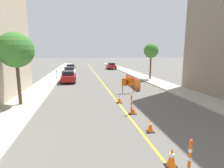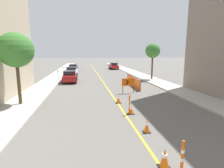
{
  "view_description": "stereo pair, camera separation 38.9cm",
  "coord_description": "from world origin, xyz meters",
  "px_view_note": "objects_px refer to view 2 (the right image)",
  "views": [
    {
      "loc": [
        -2.99,
        0.81,
        3.98
      ],
      "look_at": [
        0.07,
        17.28,
        1.0
      ],
      "focal_mm": 28.0,
      "sensor_mm": 36.0,
      "label": 1
    },
    {
      "loc": [
        -2.6,
        0.74,
        3.98
      ],
      "look_at": [
        0.07,
        17.28,
        1.0
      ],
      "focal_mm": 28.0,
      "sensor_mm": 36.0,
      "label": 2
    }
  ],
  "objects_px": {
    "traffic_cone_fourth": "(131,110)",
    "arrow_barricade_primary": "(128,83)",
    "parked_car_curb_mid": "(72,71)",
    "traffic_cone_fifth": "(118,99)",
    "traffic_cone_second": "(165,158)",
    "parked_car_curb_near": "(70,76)",
    "parked_car_opposite_side": "(114,66)",
    "street_tree_left_near": "(16,50)",
    "parking_meter_near_curb": "(58,73)",
    "parking_meter_far_curb": "(63,69)",
    "delineator_post_front": "(182,160)",
    "parked_car_curb_far": "(73,68)",
    "delineator_post_rear": "(129,106)",
    "traffic_cone_third": "(147,126)",
    "street_tree_right_near": "(153,51)"
  },
  "relations": [
    {
      "from": "traffic_cone_fifth",
      "to": "street_tree_right_near",
      "type": "xyz_separation_m",
      "value": [
        7.41,
        11.47,
        3.98
      ]
    },
    {
      "from": "traffic_cone_fourth",
      "to": "delineator_post_front",
      "type": "bearing_deg",
      "value": -89.22
    },
    {
      "from": "parked_car_curb_near",
      "to": "street_tree_left_near",
      "type": "xyz_separation_m",
      "value": [
        -2.96,
        -10.55,
        3.37
      ]
    },
    {
      "from": "traffic_cone_third",
      "to": "parking_meter_near_curb",
      "type": "distance_m",
      "value": 19.45
    },
    {
      "from": "traffic_cone_second",
      "to": "delineator_post_front",
      "type": "relative_size",
      "value": 0.59
    },
    {
      "from": "street_tree_right_near",
      "to": "parking_meter_far_curb",
      "type": "bearing_deg",
      "value": 150.96
    },
    {
      "from": "parked_car_curb_mid",
      "to": "parking_meter_near_curb",
      "type": "distance_m",
      "value": 5.58
    },
    {
      "from": "arrow_barricade_primary",
      "to": "parked_car_curb_far",
      "type": "xyz_separation_m",
      "value": [
        -6.56,
        22.06,
        -0.28
      ]
    },
    {
      "from": "traffic_cone_fifth",
      "to": "parking_meter_far_curb",
      "type": "height_order",
      "value": "parking_meter_far_curb"
    },
    {
      "from": "traffic_cone_fifth",
      "to": "delineator_post_front",
      "type": "distance_m",
      "value": 8.63
    },
    {
      "from": "arrow_barricade_primary",
      "to": "parking_meter_near_curb",
      "type": "bearing_deg",
      "value": 129.91
    },
    {
      "from": "traffic_cone_fourth",
      "to": "arrow_barricade_primary",
      "type": "bearing_deg",
      "value": 77.68
    },
    {
      "from": "arrow_barricade_primary",
      "to": "traffic_cone_fourth",
      "type": "bearing_deg",
      "value": -102.39
    },
    {
      "from": "parked_car_curb_near",
      "to": "street_tree_left_near",
      "type": "height_order",
      "value": "street_tree_left_near"
    },
    {
      "from": "traffic_cone_third",
      "to": "street_tree_right_near",
      "type": "height_order",
      "value": "street_tree_right_near"
    },
    {
      "from": "traffic_cone_second",
      "to": "parked_car_opposite_side",
      "type": "bearing_deg",
      "value": 82.97
    },
    {
      "from": "delineator_post_rear",
      "to": "street_tree_left_near",
      "type": "distance_m",
      "value": 9.19
    },
    {
      "from": "parked_car_curb_far",
      "to": "parking_meter_near_curb",
      "type": "xyz_separation_m",
      "value": [
        -1.46,
        -12.5,
        0.34
      ]
    },
    {
      "from": "parked_car_curb_mid",
      "to": "traffic_cone_fifth",
      "type": "bearing_deg",
      "value": -71.82
    },
    {
      "from": "delineator_post_rear",
      "to": "street_tree_left_near",
      "type": "height_order",
      "value": "street_tree_left_near"
    },
    {
      "from": "traffic_cone_fourth",
      "to": "parking_meter_near_curb",
      "type": "relative_size",
      "value": 0.38
    },
    {
      "from": "parked_car_curb_near",
      "to": "street_tree_right_near",
      "type": "bearing_deg",
      "value": -0.63
    },
    {
      "from": "parked_car_curb_near",
      "to": "parking_meter_near_curb",
      "type": "distance_m",
      "value": 2.43
    },
    {
      "from": "traffic_cone_fifth",
      "to": "street_tree_left_near",
      "type": "distance_m",
      "value": 8.54
    },
    {
      "from": "parking_meter_far_curb",
      "to": "parking_meter_near_curb",
      "type": "bearing_deg",
      "value": -90.0
    },
    {
      "from": "traffic_cone_fifth",
      "to": "parking_meter_near_curb",
      "type": "bearing_deg",
      "value": 116.63
    },
    {
      "from": "traffic_cone_fifth",
      "to": "parked_car_curb_far",
      "type": "xyz_separation_m",
      "value": [
        -4.95,
        25.27,
        0.5
      ]
    },
    {
      "from": "parked_car_curb_far",
      "to": "parking_meter_far_curb",
      "type": "bearing_deg",
      "value": -102.39
    },
    {
      "from": "arrow_barricade_primary",
      "to": "street_tree_left_near",
      "type": "distance_m",
      "value": 10.05
    },
    {
      "from": "traffic_cone_fifth",
      "to": "parking_meter_far_curb",
      "type": "xyz_separation_m",
      "value": [
        -6.41,
        19.14,
        0.83
      ]
    },
    {
      "from": "traffic_cone_third",
      "to": "delineator_post_rear",
      "type": "bearing_deg",
      "value": 94.13
    },
    {
      "from": "traffic_cone_fourth",
      "to": "street_tree_right_near",
      "type": "relative_size",
      "value": 0.1
    },
    {
      "from": "traffic_cone_third",
      "to": "parking_meter_near_curb",
      "type": "bearing_deg",
      "value": 110.43
    },
    {
      "from": "traffic_cone_fourth",
      "to": "parked_car_curb_far",
      "type": "xyz_separation_m",
      "value": [
        -5.27,
        27.97,
        0.53
      ]
    },
    {
      "from": "traffic_cone_second",
      "to": "parked_car_curb_near",
      "type": "distance_m",
      "value": 19.91
    },
    {
      "from": "traffic_cone_second",
      "to": "street_tree_left_near",
      "type": "xyz_separation_m",
      "value": [
        -7.59,
        8.81,
        3.82
      ]
    },
    {
      "from": "parked_car_curb_near",
      "to": "parked_car_curb_far",
      "type": "xyz_separation_m",
      "value": [
        -0.32,
        14.11,
        0.0
      ]
    },
    {
      "from": "traffic_cone_fourth",
      "to": "traffic_cone_fifth",
      "type": "xyz_separation_m",
      "value": [
        -0.33,
        2.7,
        0.03
      ]
    },
    {
      "from": "parking_meter_near_curb",
      "to": "traffic_cone_fourth",
      "type": "bearing_deg",
      "value": -66.48
    },
    {
      "from": "arrow_barricade_primary",
      "to": "parked_car_curb_near",
      "type": "distance_m",
      "value": 10.11
    },
    {
      "from": "delineator_post_front",
      "to": "arrow_barricade_primary",
      "type": "distance_m",
      "value": 11.9
    },
    {
      "from": "parked_car_curb_near",
      "to": "parked_car_curb_mid",
      "type": "bearing_deg",
      "value": 89.18
    },
    {
      "from": "traffic_cone_third",
      "to": "parked_car_opposite_side",
      "type": "relative_size",
      "value": 0.15
    },
    {
      "from": "parked_car_curb_mid",
      "to": "traffic_cone_fourth",
      "type": "bearing_deg",
      "value": -72.81
    },
    {
      "from": "traffic_cone_fifth",
      "to": "parking_meter_far_curb",
      "type": "relative_size",
      "value": 0.43
    },
    {
      "from": "parking_meter_near_curb",
      "to": "traffic_cone_third",
      "type": "bearing_deg",
      "value": -69.57
    },
    {
      "from": "delineator_post_rear",
      "to": "parked_car_opposite_side",
      "type": "height_order",
      "value": "parked_car_opposite_side"
    },
    {
      "from": "traffic_cone_second",
      "to": "parked_car_opposite_side",
      "type": "relative_size",
      "value": 0.16
    },
    {
      "from": "traffic_cone_third",
      "to": "parked_car_curb_mid",
      "type": "distance_m",
      "value": 24.1
    },
    {
      "from": "traffic_cone_second",
      "to": "parking_meter_near_curb",
      "type": "relative_size",
      "value": 0.5
    }
  ]
}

